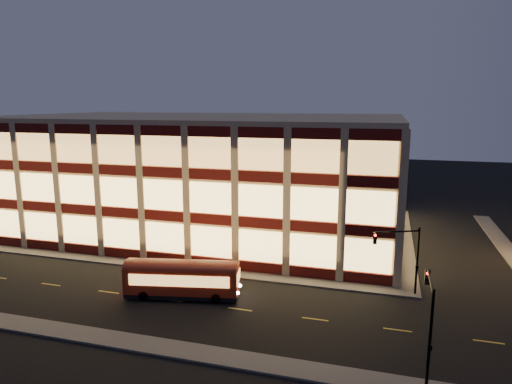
% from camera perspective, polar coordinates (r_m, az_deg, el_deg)
% --- Properties ---
extents(ground, '(200.00, 200.00, 0.00)m').
position_cam_1_polar(ground, '(46.23, -11.64, -9.59)').
color(ground, black).
rests_on(ground, ground).
extents(sidewalk_office_south, '(54.00, 2.00, 0.15)m').
position_cam_1_polar(sidewalk_office_south, '(48.42, -14.27, -8.64)').
color(sidewalk_office_south, '#514F4C').
rests_on(sidewalk_office_south, ground).
extents(sidewalk_office_east, '(2.00, 30.00, 0.15)m').
position_cam_1_polar(sidewalk_office_east, '(57.42, 17.98, -5.70)').
color(sidewalk_office_east, '#514F4C').
rests_on(sidewalk_office_east, ground).
extents(sidewalk_tower_west, '(2.00, 30.00, 0.15)m').
position_cam_1_polar(sidewalk_tower_west, '(58.91, 28.78, -6.14)').
color(sidewalk_tower_west, '#514F4C').
rests_on(sidewalk_tower_west, ground).
extents(sidewalk_near, '(100.00, 2.00, 0.15)m').
position_cam_1_polar(sidewalk_near, '(36.25, -21.61, -16.08)').
color(sidewalk_near, '#514F4C').
rests_on(sidewalk_near, ground).
extents(office_building, '(50.45, 30.45, 14.50)m').
position_cam_1_polar(office_building, '(60.47, -6.92, 2.57)').
color(office_building, tan).
rests_on(office_building, ground).
extents(traffic_signal_far, '(3.79, 1.87, 6.00)m').
position_cam_1_polar(traffic_signal_far, '(40.19, 17.80, -6.89)').
color(traffic_signal_far, black).
rests_on(traffic_signal_far, ground).
extents(traffic_signal_near, '(0.32, 4.45, 6.00)m').
position_cam_1_polar(traffic_signal_near, '(29.74, 20.85, -13.55)').
color(traffic_signal_near, black).
rests_on(traffic_signal_near, ground).
extents(trolley_bus, '(9.77, 4.21, 3.21)m').
position_cam_1_polar(trolley_bus, '(39.43, -9.21, -10.43)').
color(trolley_bus, '#981F08').
rests_on(trolley_bus, ground).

